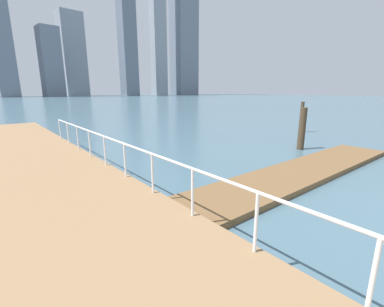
# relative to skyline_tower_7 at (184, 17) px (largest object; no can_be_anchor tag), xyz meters

# --- Properties ---
(ground_plane) EXTENTS (300.00, 300.00, 0.00)m
(ground_plane) POSITION_rel_skyline_tower_7_xyz_m (-94.72, -118.26, -44.72)
(ground_plane) COLOR #476675
(floating_dock) EXTENTS (11.91, 2.00, 0.18)m
(floating_dock) POSITION_rel_skyline_tower_7_xyz_m (-92.26, -128.68, -44.63)
(floating_dock) COLOR brown
(floating_dock) RESTS_ON ground_plane
(boardwalk_railing) EXTENTS (0.06, 26.36, 1.08)m
(boardwalk_railing) POSITION_rel_skyline_tower_7_xyz_m (-97.87, -130.93, -43.48)
(boardwalk_railing) COLOR white
(boardwalk_railing) RESTS_ON boardwalk
(dock_piling_2) EXTENTS (0.25, 0.25, 2.21)m
(dock_piling_2) POSITION_rel_skyline_tower_7_xyz_m (-83.04, -123.50, -43.61)
(dock_piling_2) COLOR #473826
(dock_piling_2) RESTS_ON ground_plane
(dock_piling_3) EXTENTS (0.34, 0.34, 2.16)m
(dock_piling_3) POSITION_rel_skyline_tower_7_xyz_m (-88.35, -126.47, -43.64)
(dock_piling_3) COLOR #473826
(dock_piling_3) RESTS_ON ground_plane
(skyline_tower_3) EXTENTS (8.89, 9.25, 30.54)m
(skyline_tower_3) POSITION_rel_skyline_tower_7_xyz_m (-72.72, 5.44, -29.45)
(skyline_tower_3) COLOR slate
(skyline_tower_3) RESTS_ON ground_plane
(skyline_tower_4) EXTENTS (12.29, 9.09, 41.63)m
(skyline_tower_4) POSITION_rel_skyline_tower_7_xyz_m (-59.12, 18.26, -23.90)
(skyline_tower_4) COLOR #8C939E
(skyline_tower_4) RESTS_ON ground_plane
(skyline_tower_5) EXTENTS (7.48, 7.27, 70.33)m
(skyline_tower_5) POSITION_rel_skyline_tower_7_xyz_m (-39.06, -5.06, -9.55)
(skyline_tower_5) COLOR slate
(skyline_tower_5) RESTS_ON ground_plane
(skyline_tower_6) EXTENTS (7.95, 7.33, 73.99)m
(skyline_tower_6) POSITION_rel_skyline_tower_7_xyz_m (-18.30, -0.55, -7.72)
(skyline_tower_6) COLOR #8C939E
(skyline_tower_6) RESTS_ON ground_plane
(skyline_tower_7) EXTENTS (13.45, 11.67, 89.44)m
(skyline_tower_7) POSITION_rel_skyline_tower_7_xyz_m (0.00, 0.00, 0.00)
(skyline_tower_7) COLOR slate
(skyline_tower_7) RESTS_ON ground_plane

